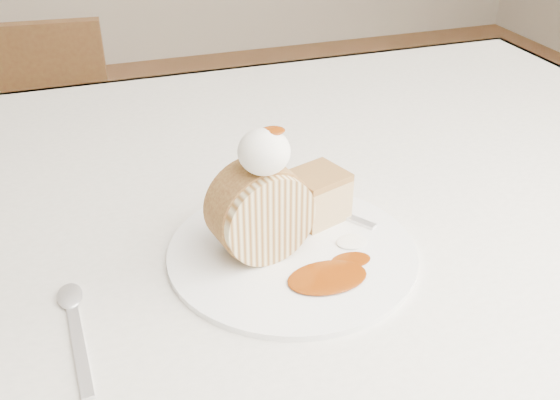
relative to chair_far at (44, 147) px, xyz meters
name	(u,v)px	position (x,y,z in m)	size (l,w,h in m)	color
table	(239,254)	(0.27, -0.88, 0.22)	(1.40, 0.90, 0.75)	white
chair_far	(44,147)	(0.00, 0.00, 0.00)	(0.40, 0.40, 0.78)	brown
plate	(292,251)	(0.29, -1.02, 0.31)	(0.26, 0.26, 0.01)	white
roulade_slice	(261,212)	(0.26, -1.01, 0.36)	(0.10, 0.10, 0.05)	beige
cake_chunk	(317,198)	(0.34, -0.97, 0.34)	(0.06, 0.05, 0.05)	#A37B3D
whipped_cream	(264,152)	(0.26, -1.02, 0.43)	(0.05, 0.05, 0.04)	white
caramel_drizzle	(272,125)	(0.27, -1.02, 0.46)	(0.03, 0.02, 0.01)	#722A04
caramel_pool	(327,277)	(0.31, -1.08, 0.32)	(0.08, 0.05, 0.00)	#722A04
fork	(332,211)	(0.36, -0.97, 0.32)	(0.02, 0.16, 0.00)	silver
spoon	(80,350)	(0.07, -1.10, 0.31)	(0.02, 0.14, 0.00)	silver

